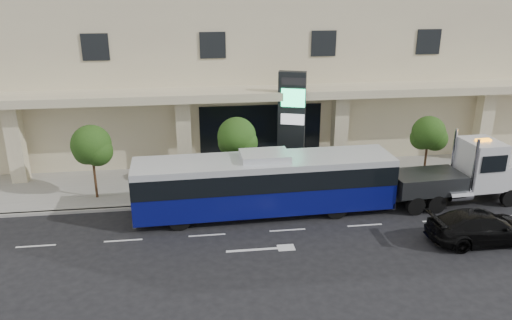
{
  "coord_description": "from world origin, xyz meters",
  "views": [
    {
      "loc": [
        -4.51,
        -23.3,
        11.66
      ],
      "look_at": [
        -1.11,
        2.0,
        2.53
      ],
      "focal_mm": 35.0,
      "sensor_mm": 36.0,
      "label": 1
    }
  ],
  "objects_px": {
    "black_sedan": "(483,227)",
    "city_bus": "(264,183)",
    "signage_pylon": "(291,124)",
    "tow_truck": "(465,175)"
  },
  "relations": [
    {
      "from": "city_bus",
      "to": "tow_truck",
      "type": "distance_m",
      "value": 11.19
    },
    {
      "from": "black_sedan",
      "to": "city_bus",
      "type": "bearing_deg",
      "value": 65.07
    },
    {
      "from": "black_sedan",
      "to": "signage_pylon",
      "type": "height_order",
      "value": "signage_pylon"
    },
    {
      "from": "tow_truck",
      "to": "signage_pylon",
      "type": "bearing_deg",
      "value": 146.8
    },
    {
      "from": "tow_truck",
      "to": "black_sedan",
      "type": "height_order",
      "value": "tow_truck"
    },
    {
      "from": "signage_pylon",
      "to": "tow_truck",
      "type": "bearing_deg",
      "value": -11.08
    },
    {
      "from": "black_sedan",
      "to": "signage_pylon",
      "type": "bearing_deg",
      "value": 37.55
    },
    {
      "from": "signage_pylon",
      "to": "city_bus",
      "type": "bearing_deg",
      "value": -97.14
    },
    {
      "from": "tow_truck",
      "to": "signage_pylon",
      "type": "xyz_separation_m",
      "value": [
        -8.78,
        5.04,
        1.82
      ]
    },
    {
      "from": "city_bus",
      "to": "tow_truck",
      "type": "relative_size",
      "value": 1.54
    }
  ]
}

